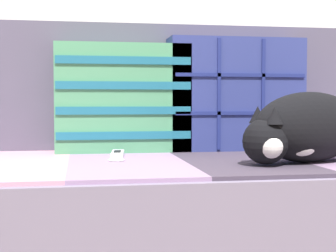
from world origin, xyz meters
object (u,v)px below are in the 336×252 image
Objects in this scene: throw_pillow_striped at (123,98)px; game_remote_far at (118,155)px; couch at (178,223)px; throw_pillow_quilted at (235,94)px; sleeping_cat at (304,130)px.

game_remote_far is (-0.03, -0.19, -0.17)m from throw_pillow_striped.
game_remote_far is (-0.18, 0.03, 0.21)m from couch.
couch is at bearing -9.66° from game_remote_far.
throw_pillow_quilted reaches higher than couch.
sleeping_cat is at bearing -79.43° from throw_pillow_quilted.
game_remote_far is (-0.50, 0.21, -0.08)m from sleeping_cat.
throw_pillow_quilted is at bearing 41.84° from couch.
sleeping_cat is (0.07, -0.40, -0.10)m from throw_pillow_quilted.
couch is 0.51m from throw_pillow_quilted.
throw_pillow_quilted is 1.11× the size of sleeping_cat.
couch is 4.42× the size of throw_pillow_quilted.
throw_pillow_striped is at bearing -179.93° from throw_pillow_quilted.
sleeping_cat is 0.55m from game_remote_far.
throw_pillow_quilted is at bearing 100.57° from sleeping_cat.
throw_pillow_quilted reaches higher than game_remote_far.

